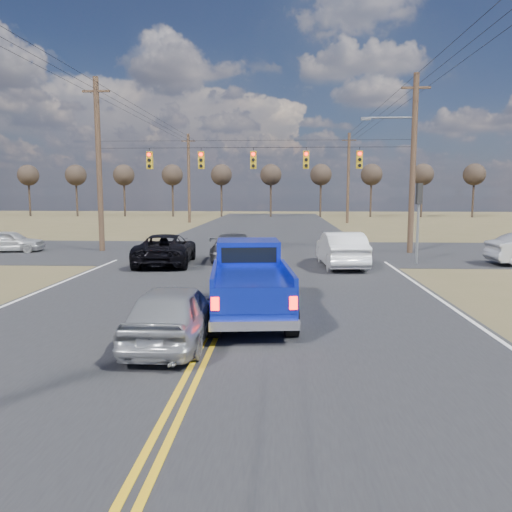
{
  "coord_description": "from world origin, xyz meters",
  "views": [
    {
      "loc": [
        1.69,
        -10.87,
        3.48
      ],
      "look_at": [
        0.87,
        4.53,
        1.5
      ],
      "focal_mm": 35.0,
      "sensor_mm": 36.0,
      "label": 1
    }
  ],
  "objects_px": {
    "white_car_queue": "(341,249)",
    "cross_car_west": "(10,241)",
    "silver_suv": "(173,313)",
    "black_suv": "(166,249)",
    "dgrey_car_queue": "(234,247)",
    "pickup_truck": "(250,282)"
  },
  "relations": [
    {
      "from": "pickup_truck",
      "to": "black_suv",
      "type": "relative_size",
      "value": 1.05
    },
    {
      "from": "white_car_queue",
      "to": "pickup_truck",
      "type": "bearing_deg",
      "value": 65.92
    },
    {
      "from": "white_car_queue",
      "to": "dgrey_car_queue",
      "type": "xyz_separation_m",
      "value": [
        -5.24,
        2.02,
        -0.12
      ]
    },
    {
      "from": "black_suv",
      "to": "white_car_queue",
      "type": "bearing_deg",
      "value": 174.06
    },
    {
      "from": "pickup_truck",
      "to": "silver_suv",
      "type": "distance_m",
      "value": 3.04
    },
    {
      "from": "pickup_truck",
      "to": "white_car_queue",
      "type": "relative_size",
      "value": 1.13
    },
    {
      "from": "pickup_truck",
      "to": "dgrey_car_queue",
      "type": "distance_m",
      "value": 11.79
    },
    {
      "from": "silver_suv",
      "to": "black_suv",
      "type": "relative_size",
      "value": 0.78
    },
    {
      "from": "black_suv",
      "to": "dgrey_car_queue",
      "type": "bearing_deg",
      "value": -154.67
    },
    {
      "from": "silver_suv",
      "to": "black_suv",
      "type": "xyz_separation_m",
      "value": [
        -3.12,
        12.49,
        0.03
      ]
    },
    {
      "from": "silver_suv",
      "to": "cross_car_west",
      "type": "distance_m",
      "value": 21.7
    },
    {
      "from": "pickup_truck",
      "to": "cross_car_west",
      "type": "height_order",
      "value": "pickup_truck"
    },
    {
      "from": "silver_suv",
      "to": "cross_car_west",
      "type": "height_order",
      "value": "silver_suv"
    },
    {
      "from": "black_suv",
      "to": "dgrey_car_queue",
      "type": "distance_m",
      "value": 3.58
    },
    {
      "from": "black_suv",
      "to": "dgrey_car_queue",
      "type": "relative_size",
      "value": 1.11
    },
    {
      "from": "dgrey_car_queue",
      "to": "cross_car_west",
      "type": "distance_m",
      "value": 13.7
    },
    {
      "from": "silver_suv",
      "to": "white_car_queue",
      "type": "distance_m",
      "value": 13.3
    },
    {
      "from": "silver_suv",
      "to": "white_car_queue",
      "type": "bearing_deg",
      "value": -112.71
    },
    {
      "from": "black_suv",
      "to": "cross_car_west",
      "type": "relative_size",
      "value": 1.43
    },
    {
      "from": "pickup_truck",
      "to": "black_suv",
      "type": "bearing_deg",
      "value": 109.42
    },
    {
      "from": "pickup_truck",
      "to": "white_car_queue",
      "type": "xyz_separation_m",
      "value": [
        3.66,
        9.65,
        -0.17
      ]
    },
    {
      "from": "white_car_queue",
      "to": "cross_car_west",
      "type": "bearing_deg",
      "value": -17.86
    }
  ]
}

